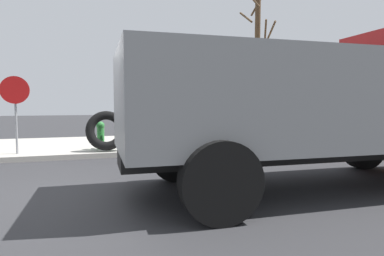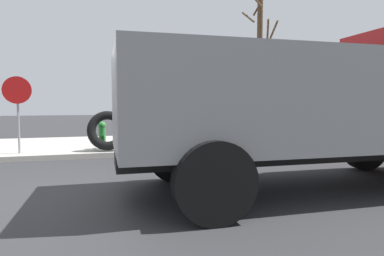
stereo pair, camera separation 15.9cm
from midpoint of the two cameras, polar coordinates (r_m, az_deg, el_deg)
ground_plane at (r=5.88m, az=-18.39°, el=-11.35°), size 80.00×80.00×0.00m
sidewalk_curb at (r=12.26m, az=-17.41°, el=-2.88°), size 36.00×5.00×0.15m
fire_hydrant at (r=10.56m, az=-14.76°, el=-1.07°), size 0.25×0.56×0.85m
loose_tire at (r=10.11m, az=-13.86°, el=-0.42°), size 1.20×0.58×1.21m
stop_sign at (r=10.44m, az=-27.41°, el=4.26°), size 0.76×0.08×2.16m
dump_truck_gray at (r=6.51m, az=22.23°, el=4.39°), size 7.07×2.96×3.00m
bare_tree at (r=12.80m, az=11.85°, el=11.10°), size 1.23×1.14×5.80m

